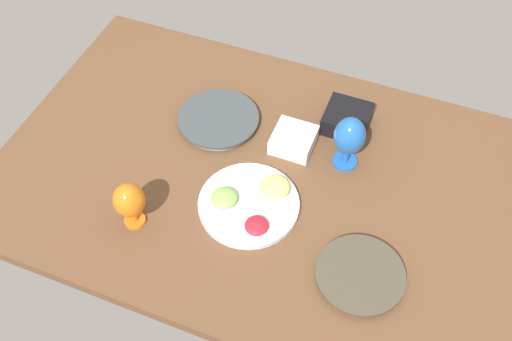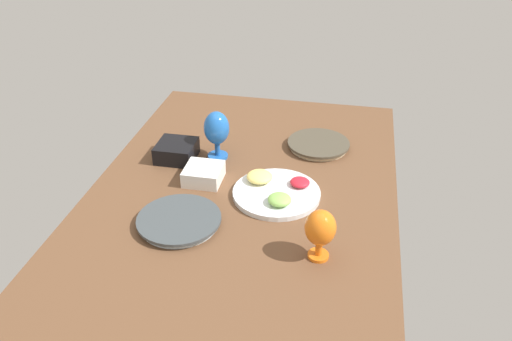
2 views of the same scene
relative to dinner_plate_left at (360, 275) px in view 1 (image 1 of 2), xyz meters
The scene contains 8 objects.
ground_plane 43.62cm from the dinner_plate_left, 31.24° to the right, with size 160.00×104.00×4.00cm, color brown.
dinner_plate_left is the anchor object (origin of this frame).
dinner_plate_right 69.06cm from the dinner_plate_left, 33.18° to the right, with size 26.35×26.35×2.55cm.
fruit_platter 37.53cm from the dinner_plate_left, 16.96° to the right, with size 29.63×29.63×5.05cm.
hurricane_glass_blue 40.97cm from the dinner_plate_left, 68.07° to the right, with size 9.47×9.47×18.73cm.
hurricane_glass_orange 65.47cm from the dinner_plate_left, ahead, with size 8.90×8.90×15.87cm.
square_bowl_black 55.01cm from the dinner_plate_left, 70.00° to the right, with size 14.04×14.04×6.47cm.
square_bowl_white 49.13cm from the dinner_plate_left, 49.50° to the right, with size 12.78×12.78×5.45cm.
Camera 1 is at (-38.61, 101.66, 141.99)cm, focal length 41.31 mm.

